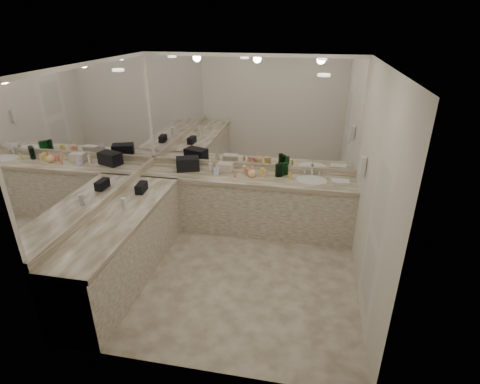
% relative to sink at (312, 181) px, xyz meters
% --- Properties ---
extents(floor, '(3.20, 3.20, 0.00)m').
position_rel_sink_xyz_m(floor, '(-0.95, -1.20, -0.90)').
color(floor, beige).
rests_on(floor, ground).
extents(ceiling, '(3.20, 3.20, 0.00)m').
position_rel_sink_xyz_m(ceiling, '(-0.95, -1.20, 1.71)').
color(ceiling, white).
rests_on(ceiling, floor).
extents(wall_back, '(3.20, 0.02, 2.60)m').
position_rel_sink_xyz_m(wall_back, '(-0.95, 0.30, 0.41)').
color(wall_back, silver).
rests_on(wall_back, floor).
extents(wall_left, '(0.02, 3.00, 2.60)m').
position_rel_sink_xyz_m(wall_left, '(-2.55, -1.20, 0.41)').
color(wall_left, silver).
rests_on(wall_left, floor).
extents(wall_right, '(0.02, 3.00, 2.60)m').
position_rel_sink_xyz_m(wall_right, '(0.65, -1.20, 0.41)').
color(wall_right, silver).
rests_on(wall_right, floor).
extents(vanity_back_base, '(3.20, 0.60, 0.84)m').
position_rel_sink_xyz_m(vanity_back_base, '(-0.95, 0.00, -0.48)').
color(vanity_back_base, beige).
rests_on(vanity_back_base, floor).
extents(vanity_back_top, '(3.20, 0.64, 0.06)m').
position_rel_sink_xyz_m(vanity_back_top, '(-0.95, -0.01, -0.03)').
color(vanity_back_top, beige).
rests_on(vanity_back_top, vanity_back_base).
extents(vanity_left_base, '(0.60, 2.40, 0.84)m').
position_rel_sink_xyz_m(vanity_left_base, '(-2.25, -1.50, -0.48)').
color(vanity_left_base, beige).
rests_on(vanity_left_base, floor).
extents(vanity_left_top, '(0.64, 2.42, 0.06)m').
position_rel_sink_xyz_m(vanity_left_top, '(-2.24, -1.50, -0.03)').
color(vanity_left_top, beige).
rests_on(vanity_left_top, vanity_left_base).
extents(backsplash_back, '(3.20, 0.04, 0.10)m').
position_rel_sink_xyz_m(backsplash_back, '(-0.95, 0.28, 0.05)').
color(backsplash_back, beige).
rests_on(backsplash_back, vanity_back_top).
extents(backsplash_left, '(0.04, 3.00, 0.10)m').
position_rel_sink_xyz_m(backsplash_left, '(-2.53, -1.20, 0.05)').
color(backsplash_left, beige).
rests_on(backsplash_left, vanity_left_top).
extents(mirror_back, '(3.12, 0.01, 1.55)m').
position_rel_sink_xyz_m(mirror_back, '(-0.95, 0.29, 0.88)').
color(mirror_back, white).
rests_on(mirror_back, wall_back).
extents(mirror_left, '(0.01, 2.92, 1.55)m').
position_rel_sink_xyz_m(mirror_left, '(-2.54, -1.20, 0.88)').
color(mirror_left, white).
rests_on(mirror_left, wall_left).
extents(sink, '(0.44, 0.44, 0.03)m').
position_rel_sink_xyz_m(sink, '(0.00, 0.00, 0.00)').
color(sink, white).
rests_on(sink, vanity_back_top).
extents(faucet, '(0.24, 0.16, 0.14)m').
position_rel_sink_xyz_m(faucet, '(0.00, 0.21, 0.07)').
color(faucet, silver).
rests_on(faucet, vanity_back_top).
extents(wall_phone, '(0.06, 0.10, 0.24)m').
position_rel_sink_xyz_m(wall_phone, '(0.61, -0.50, 0.46)').
color(wall_phone, white).
rests_on(wall_phone, wall_right).
extents(door, '(0.02, 0.82, 2.10)m').
position_rel_sink_xyz_m(door, '(0.64, -1.70, 0.16)').
color(door, white).
rests_on(door, wall_right).
extents(black_toiletry_bag, '(0.40, 0.32, 0.20)m').
position_rel_sink_xyz_m(black_toiletry_bag, '(-1.89, 0.07, 0.10)').
color(black_toiletry_bag, black).
rests_on(black_toiletry_bag, vanity_back_top).
extents(black_bag_spill, '(0.12, 0.23, 0.12)m').
position_rel_sink_xyz_m(black_bag_spill, '(-2.25, -0.83, 0.07)').
color(black_bag_spill, black).
rests_on(black_bag_spill, vanity_left_top).
extents(cream_cosmetic_case, '(0.24, 0.16, 0.14)m').
position_rel_sink_xyz_m(cream_cosmetic_case, '(-1.30, 0.09, 0.07)').
color(cream_cosmetic_case, beige).
rests_on(cream_cosmetic_case, vanity_back_top).
extents(hand_towel, '(0.25, 0.18, 0.04)m').
position_rel_sink_xyz_m(hand_towel, '(0.40, -0.03, 0.03)').
color(hand_towel, white).
rests_on(hand_towel, vanity_back_top).
extents(lotion_left, '(0.06, 0.06, 0.14)m').
position_rel_sink_xyz_m(lotion_left, '(-2.25, -1.33, 0.07)').
color(lotion_left, white).
rests_on(lotion_left, vanity_left_top).
extents(soap_bottle_a, '(0.08, 0.08, 0.19)m').
position_rel_sink_xyz_m(soap_bottle_a, '(-1.53, 0.07, 0.10)').
color(soap_bottle_a, silver).
rests_on(soap_bottle_a, vanity_back_top).
extents(soap_bottle_b, '(0.10, 0.10, 0.17)m').
position_rel_sink_xyz_m(soap_bottle_b, '(-1.41, -0.05, 0.09)').
color(soap_bottle_b, '#D9D8FE').
rests_on(soap_bottle_b, vanity_back_top).
extents(soap_bottle_c, '(0.15, 0.15, 0.17)m').
position_rel_sink_xyz_m(soap_bottle_c, '(-0.87, -0.02, 0.09)').
color(soap_bottle_c, '#FFCA8F').
rests_on(soap_bottle_c, vanity_back_top).
extents(green_bottle_0, '(0.07, 0.07, 0.19)m').
position_rel_sink_xyz_m(green_bottle_0, '(-0.39, 0.16, 0.10)').
color(green_bottle_0, '#094213').
rests_on(green_bottle_0, vanity_back_top).
extents(green_bottle_1, '(0.07, 0.07, 0.20)m').
position_rel_sink_xyz_m(green_bottle_1, '(-0.50, 0.05, 0.10)').
color(green_bottle_1, '#094213').
rests_on(green_bottle_1, vanity_back_top).
extents(green_bottle_2, '(0.07, 0.07, 0.19)m').
position_rel_sink_xyz_m(green_bottle_2, '(-0.45, 0.11, 0.10)').
color(green_bottle_2, '#094213').
rests_on(green_bottle_2, vanity_back_top).
extents(green_bottle_3, '(0.07, 0.07, 0.19)m').
position_rel_sink_xyz_m(green_bottle_3, '(-0.47, 0.07, 0.10)').
color(green_bottle_3, '#094213').
rests_on(green_bottle_3, vanity_back_top).
extents(green_bottle_4, '(0.07, 0.07, 0.18)m').
position_rel_sink_xyz_m(green_bottle_4, '(-0.47, 0.07, 0.10)').
color(green_bottle_4, '#094213').
rests_on(green_bottle_4, vanity_back_top).
extents(amenity_bottle_0, '(0.06, 0.06, 0.11)m').
position_rel_sink_xyz_m(amenity_bottle_0, '(-0.69, 0.01, 0.06)').
color(amenity_bottle_0, '#E0B28C').
rests_on(amenity_bottle_0, vanity_back_top).
extents(amenity_bottle_1, '(0.04, 0.04, 0.10)m').
position_rel_sink_xyz_m(amenity_bottle_1, '(-0.31, -0.00, 0.05)').
color(amenity_bottle_1, '#F2D84C').
rests_on(amenity_bottle_1, vanity_back_top).
extents(amenity_bottle_2, '(0.06, 0.06, 0.13)m').
position_rel_sink_xyz_m(amenity_bottle_2, '(-1.00, 0.08, 0.07)').
color(amenity_bottle_2, '#E0B28C').
rests_on(amenity_bottle_2, vanity_back_top).
extents(amenity_bottle_3, '(0.04, 0.04, 0.08)m').
position_rel_sink_xyz_m(amenity_bottle_3, '(-1.11, -0.08, 0.04)').
color(amenity_bottle_3, '#E57F66').
rests_on(amenity_bottle_3, vanity_back_top).
extents(amenity_bottle_4, '(0.07, 0.07, 0.12)m').
position_rel_sink_xyz_m(amenity_bottle_4, '(-0.73, 0.04, 0.07)').
color(amenity_bottle_4, '#F2D84C').
rests_on(amenity_bottle_4, vanity_back_top).
extents(amenity_bottle_5, '(0.06, 0.06, 0.07)m').
position_rel_sink_xyz_m(amenity_bottle_5, '(-0.95, 0.11, 0.04)').
color(amenity_bottle_5, '#E57F66').
rests_on(amenity_bottle_5, vanity_back_top).
extents(amenity_bottle_6, '(0.04, 0.04, 0.13)m').
position_rel_sink_xyz_m(amenity_bottle_6, '(-1.95, 0.07, 0.07)').
color(amenity_bottle_6, '#3F3F4C').
rests_on(amenity_bottle_6, vanity_back_top).
extents(amenity_bottle_7, '(0.06, 0.06, 0.10)m').
position_rel_sink_xyz_m(amenity_bottle_7, '(-0.94, 0.05, 0.06)').
color(amenity_bottle_7, '#E57F66').
rests_on(amenity_bottle_7, vanity_back_top).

